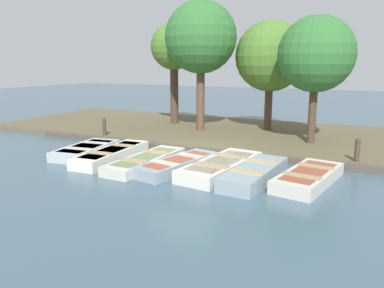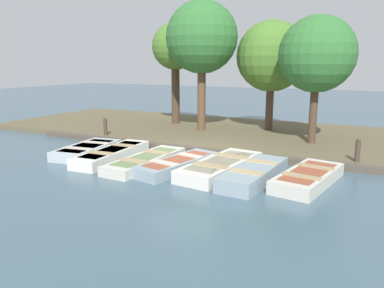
# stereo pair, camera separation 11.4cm
# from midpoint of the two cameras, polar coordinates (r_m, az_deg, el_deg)

# --- Properties ---
(ground_plane) EXTENTS (80.00, 80.00, 0.00)m
(ground_plane) POSITION_cam_midpoint_polar(r_m,az_deg,el_deg) (13.47, -0.99, -2.09)
(ground_plane) COLOR #425B6B
(shore_bank) EXTENTS (8.00, 24.00, 0.21)m
(shore_bank) POSITION_cam_midpoint_polar(r_m,az_deg,el_deg) (17.94, 6.32, 1.78)
(shore_bank) COLOR brown
(shore_bank) RESTS_ON ground_plane
(dock_walkway) EXTENTS (1.35, 15.51, 0.21)m
(dock_walkway) POSITION_cam_midpoint_polar(r_m,az_deg,el_deg) (14.61, 1.40, -0.54)
(dock_walkway) COLOR #51473D
(dock_walkway) RESTS_ON ground_plane
(rowboat_0) EXTENTS (2.98, 1.58, 0.36)m
(rowboat_0) POSITION_cam_midpoint_polar(r_m,az_deg,el_deg) (14.43, -15.99, -0.87)
(rowboat_0) COLOR #B2BCC1
(rowboat_0) RESTS_ON ground_plane
(rowboat_1) EXTENTS (3.57, 1.20, 0.40)m
(rowboat_1) POSITION_cam_midpoint_polar(r_m,az_deg,el_deg) (13.47, -12.33, -1.51)
(rowboat_1) COLOR silver
(rowboat_1) RESTS_ON ground_plane
(rowboat_2) EXTENTS (3.52, 1.13, 0.34)m
(rowboat_2) POSITION_cam_midpoint_polar(r_m,az_deg,el_deg) (12.49, -7.28, -2.55)
(rowboat_2) COLOR beige
(rowboat_2) RESTS_ON ground_plane
(rowboat_3) EXTENTS (3.32, 1.60, 0.37)m
(rowboat_3) POSITION_cam_midpoint_polar(r_m,az_deg,el_deg) (11.91, -2.39, -3.10)
(rowboat_3) COLOR #8C9EA8
(rowboat_3) RESTS_ON ground_plane
(rowboat_4) EXTENTS (3.65, 1.64, 0.41)m
(rowboat_4) POSITION_cam_midpoint_polar(r_m,az_deg,el_deg) (11.63, 4.22, -3.40)
(rowboat_4) COLOR silver
(rowboat_4) RESTS_ON ground_plane
(rowboat_5) EXTENTS (3.30, 1.24, 0.43)m
(rowboat_5) POSITION_cam_midpoint_polar(r_m,az_deg,el_deg) (10.99, 9.24, -4.39)
(rowboat_5) COLOR #8C9EA8
(rowboat_5) RESTS_ON ground_plane
(rowboat_6) EXTENTS (3.17, 1.62, 0.38)m
(rowboat_6) POSITION_cam_midpoint_polar(r_m,az_deg,el_deg) (11.03, 17.08, -4.84)
(rowboat_6) COLOR beige
(rowboat_6) RESTS_ON ground_plane
(mooring_post_near) EXTENTS (0.16, 0.16, 0.99)m
(mooring_post_near) POSITION_cam_midpoint_polar(r_m,az_deg,el_deg) (16.93, -13.38, 2.25)
(mooring_post_near) COLOR #47382D
(mooring_post_near) RESTS_ON ground_plane
(mooring_post_far) EXTENTS (0.16, 0.16, 0.99)m
(mooring_post_far) POSITION_cam_midpoint_polar(r_m,az_deg,el_deg) (13.15, 23.61, -1.24)
(mooring_post_far) COLOR #47382D
(mooring_post_far) RESTS_ON ground_plane
(park_tree_far_left) EXTENTS (2.38, 2.38, 5.37)m
(park_tree_far_left) POSITION_cam_midpoint_polar(r_m,az_deg,el_deg) (19.77, -2.95, 14.34)
(park_tree_far_left) COLOR #4C3828
(park_tree_far_left) RESTS_ON ground_plane
(park_tree_left) EXTENTS (3.27, 3.27, 6.13)m
(park_tree_left) POSITION_cam_midpoint_polar(r_m,az_deg,el_deg) (17.65, 1.15, 15.84)
(park_tree_left) COLOR brown
(park_tree_left) RESTS_ON ground_plane
(park_tree_center) EXTENTS (3.25, 3.25, 5.27)m
(park_tree_center) POSITION_cam_midpoint_polar(r_m,az_deg,el_deg) (18.06, 11.68, 12.90)
(park_tree_center) COLOR #4C3828
(park_tree_center) RESTS_ON ground_plane
(park_tree_right) EXTENTS (2.91, 2.91, 5.12)m
(park_tree_right) POSITION_cam_midpoint_polar(r_m,az_deg,el_deg) (15.39, 18.20, 12.79)
(park_tree_right) COLOR #4C3828
(park_tree_right) RESTS_ON ground_plane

